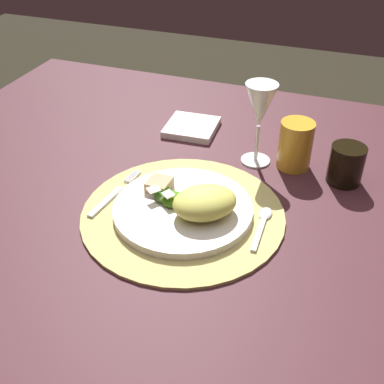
# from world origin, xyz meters

# --- Properties ---
(dining_table) EXTENTS (1.48, 1.08, 0.71)m
(dining_table) POSITION_xyz_m (0.00, 0.00, 0.63)
(dining_table) COLOR #411F25
(dining_table) RESTS_ON ground
(placemat) EXTENTS (0.39, 0.39, 0.01)m
(placemat) POSITION_xyz_m (-0.04, -0.08, 0.71)
(placemat) COLOR tan
(placemat) RESTS_ON dining_table
(dinner_plate) EXTENTS (0.26, 0.26, 0.02)m
(dinner_plate) POSITION_xyz_m (-0.04, -0.08, 0.72)
(dinner_plate) COLOR silver
(dinner_plate) RESTS_ON placemat
(pasta_serving) EXTENTS (0.15, 0.15, 0.05)m
(pasta_serving) POSITION_xyz_m (0.01, -0.09, 0.75)
(pasta_serving) COLOR #D4D158
(pasta_serving) RESTS_ON dinner_plate
(salad_greens) EXTENTS (0.08, 0.07, 0.03)m
(salad_greens) POSITION_xyz_m (-0.07, -0.08, 0.74)
(salad_greens) COLOR #2C7F1C
(salad_greens) RESTS_ON dinner_plate
(bread_piece) EXTENTS (0.05, 0.05, 0.02)m
(bread_piece) POSITION_xyz_m (-0.10, -0.05, 0.74)
(bread_piece) COLOR tan
(bread_piece) RESTS_ON dinner_plate
(fork) EXTENTS (0.03, 0.17, 0.00)m
(fork) POSITION_xyz_m (-0.19, -0.08, 0.71)
(fork) COLOR silver
(fork) RESTS_ON placemat
(spoon) EXTENTS (0.02, 0.13, 0.01)m
(spoon) POSITION_xyz_m (0.11, -0.06, 0.71)
(spoon) COLOR silver
(spoon) RESTS_ON placemat
(napkin) EXTENTS (0.13, 0.13, 0.02)m
(napkin) POSITION_xyz_m (-0.14, 0.24, 0.71)
(napkin) COLOR white
(napkin) RESTS_ON dining_table
(wine_glass) EXTENTS (0.07, 0.07, 0.18)m
(wine_glass) POSITION_xyz_m (0.04, 0.15, 0.84)
(wine_glass) COLOR silver
(wine_glass) RESTS_ON dining_table
(amber_tumbler) EXTENTS (0.07, 0.07, 0.11)m
(amber_tumbler) POSITION_xyz_m (0.13, 0.16, 0.76)
(amber_tumbler) COLOR gold
(amber_tumbler) RESTS_ON dining_table
(dark_tumbler) EXTENTS (0.07, 0.07, 0.08)m
(dark_tumbler) POSITION_xyz_m (0.23, 0.14, 0.75)
(dark_tumbler) COLOR black
(dark_tumbler) RESTS_ON dining_table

